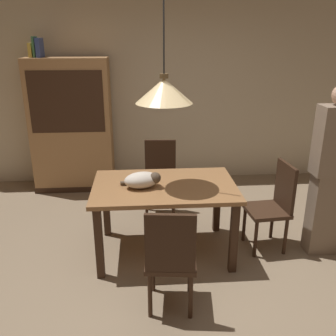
% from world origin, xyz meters
% --- Properties ---
extents(ground, '(10.00, 10.00, 0.00)m').
position_xyz_m(ground, '(0.00, 0.00, 0.00)').
color(ground, '#847056').
extents(back_wall, '(6.40, 0.10, 2.90)m').
position_xyz_m(back_wall, '(0.00, 2.65, 1.45)').
color(back_wall, beige).
rests_on(back_wall, ground).
extents(dining_table, '(1.40, 0.90, 0.75)m').
position_xyz_m(dining_table, '(-0.08, 0.50, 0.65)').
color(dining_table, olive).
rests_on(dining_table, ground).
extents(chair_near_front, '(0.44, 0.44, 0.93)m').
position_xyz_m(chair_near_front, '(-0.09, -0.38, 0.51)').
color(chair_near_front, '#382316').
rests_on(chair_near_front, ground).
extents(chair_right_side, '(0.43, 0.43, 0.93)m').
position_xyz_m(chair_right_side, '(1.04, 0.51, 0.51)').
color(chair_right_side, '#382316').
rests_on(chair_right_side, ground).
extents(chair_far_back, '(0.43, 0.43, 0.93)m').
position_xyz_m(chair_far_back, '(-0.08, 1.38, 0.51)').
color(chair_far_back, '#382316').
rests_on(chair_far_back, ground).
extents(cat_sleeping, '(0.40, 0.29, 0.16)m').
position_xyz_m(cat_sleeping, '(-0.29, 0.46, 0.83)').
color(cat_sleeping, beige).
rests_on(cat_sleeping, dining_table).
extents(pendant_lamp, '(0.52, 0.52, 1.30)m').
position_xyz_m(pendant_lamp, '(-0.08, 0.50, 1.66)').
color(pendant_lamp, beige).
extents(hutch_bookcase, '(1.12, 0.45, 1.85)m').
position_xyz_m(hutch_bookcase, '(-1.27, 2.32, 0.89)').
color(hutch_bookcase, '#A87A4C').
rests_on(hutch_bookcase, ground).
extents(book_yellow_short, '(0.04, 0.20, 0.18)m').
position_xyz_m(book_yellow_short, '(-1.70, 2.32, 1.94)').
color(book_yellow_short, gold).
rests_on(book_yellow_short, hutch_bookcase).
extents(book_green_slim, '(0.03, 0.20, 0.26)m').
position_xyz_m(book_green_slim, '(-1.65, 2.32, 1.98)').
color(book_green_slim, '#427A4C').
rests_on(book_green_slim, hutch_bookcase).
extents(book_blue_wide, '(0.06, 0.24, 0.24)m').
position_xyz_m(book_blue_wide, '(-1.59, 2.32, 1.97)').
color(book_blue_wide, '#384C93').
rests_on(book_blue_wide, hutch_bookcase).
extents(person_standing, '(0.36, 0.22, 1.72)m').
position_xyz_m(person_standing, '(1.53, 0.40, 0.87)').
color(person_standing, '#84705B').
rests_on(person_standing, ground).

